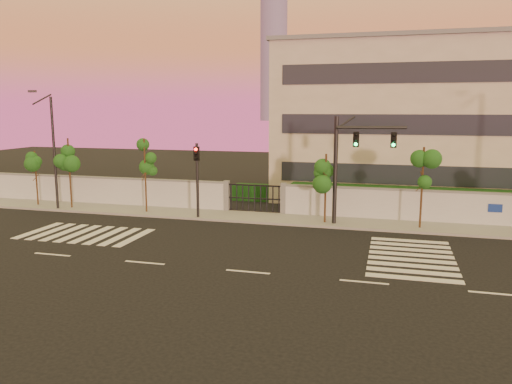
% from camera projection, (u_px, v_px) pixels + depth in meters
% --- Properties ---
extents(ground, '(120.00, 120.00, 0.00)m').
position_uv_depth(ground, '(248.00, 272.00, 21.88)').
color(ground, black).
rests_on(ground, ground).
extents(sidewalk, '(60.00, 3.00, 0.15)m').
position_uv_depth(sidewalk, '(294.00, 220.00, 31.86)').
color(sidewalk, gray).
rests_on(sidewalk, ground).
extents(perimeter_wall, '(60.00, 0.36, 2.20)m').
position_uv_depth(perimeter_wall, '(300.00, 200.00, 33.10)').
color(perimeter_wall, '#B5B7BC').
rests_on(perimeter_wall, ground).
extents(hedge_row, '(41.00, 4.25, 1.80)m').
position_uv_depth(hedge_row, '(321.00, 198.00, 35.47)').
color(hedge_row, '#0F3410').
rests_on(hedge_row, ground).
extents(institutional_building, '(24.40, 12.40, 12.25)m').
position_uv_depth(institutional_building, '(434.00, 121.00, 39.45)').
color(institutional_building, '#B5AD99').
rests_on(institutional_building, ground).
extents(distant_skyscraper, '(16.00, 16.00, 118.00)m').
position_uv_depth(distant_skyscraper, '(274.00, 15.00, 294.98)').
color(distant_skyscraper, slate).
rests_on(distant_skyscraper, ground).
extents(road_markings, '(57.00, 7.62, 0.02)m').
position_uv_depth(road_markings, '(239.00, 247.00, 25.87)').
color(road_markings, silver).
rests_on(road_markings, ground).
extents(street_tree_a, '(1.41, 1.12, 4.08)m').
position_uv_depth(street_tree_a, '(36.00, 166.00, 36.08)').
color(street_tree_a, '#382314').
rests_on(street_tree_a, ground).
extents(street_tree_b, '(1.51, 1.20, 5.06)m').
position_uv_depth(street_tree_b, '(69.00, 157.00, 34.91)').
color(street_tree_b, '#382314').
rests_on(street_tree_b, ground).
extents(street_tree_c, '(1.37, 1.09, 5.13)m').
position_uv_depth(street_tree_c, '(145.00, 159.00, 33.44)').
color(street_tree_c, '#382314').
rests_on(street_tree_c, ground).
extents(street_tree_d, '(1.52, 1.21, 4.38)m').
position_uv_depth(street_tree_d, '(326.00, 173.00, 30.35)').
color(street_tree_d, '#382314').
rests_on(street_tree_d, ground).
extents(street_tree_e, '(1.54, 1.22, 4.90)m').
position_uv_depth(street_tree_e, '(423.00, 169.00, 28.92)').
color(street_tree_e, '#382314').
rests_on(street_tree_e, ground).
extents(traffic_signal_main, '(4.17, 1.00, 6.63)m').
position_uv_depth(traffic_signal_main, '(350.00, 158.00, 29.68)').
color(traffic_signal_main, black).
rests_on(traffic_signal_main, ground).
extents(traffic_signal_secondary, '(0.38, 0.36, 4.92)m').
position_uv_depth(traffic_signal_secondary, '(197.00, 171.00, 31.81)').
color(traffic_signal_secondary, black).
rests_on(traffic_signal_secondary, ground).
extents(streetlight_west, '(0.49, 1.99, 8.27)m').
position_uv_depth(streetlight_west, '(52.00, 147.00, 34.29)').
color(streetlight_west, black).
rests_on(streetlight_west, ground).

